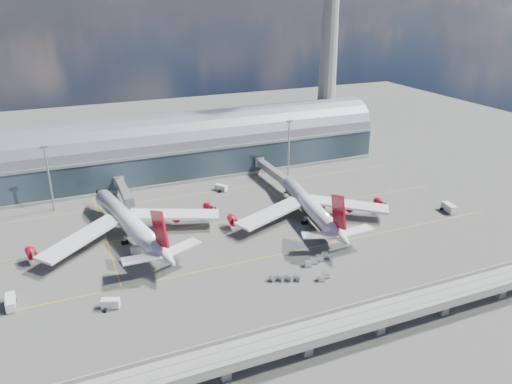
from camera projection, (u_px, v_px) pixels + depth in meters
name	position (u px, v px, depth m)	size (l,w,h in m)	color
ground	(226.00, 249.00, 162.32)	(500.00, 500.00, 0.00)	#474744
taxi_lines	(205.00, 222.00, 181.19)	(200.00, 80.12, 0.01)	gold
terminal	(167.00, 151.00, 224.66)	(200.00, 30.00, 28.00)	#202F36
control_tower	(329.00, 49.00, 244.82)	(19.00, 19.00, 103.00)	gray
guideway	(308.00, 335.00, 113.40)	(220.00, 8.50, 7.20)	gray
floodlight_mast_left	(49.00, 177.00, 185.99)	(3.00, 0.70, 25.70)	gray
floodlight_mast_right	(289.00, 147.00, 222.37)	(3.00, 0.70, 25.70)	gray
airliner_left	(131.00, 224.00, 166.20)	(65.01, 68.45, 20.95)	white
airliner_right	(311.00, 208.00, 180.52)	(60.64, 63.43, 20.14)	white
jet_bridge_left	(123.00, 190.00, 197.04)	(4.40, 28.00, 7.25)	gray
jet_bridge_right	(271.00, 170.00, 218.44)	(4.40, 32.00, 7.25)	gray
service_truck_0	(11.00, 302.00, 131.86)	(2.59, 7.02, 2.89)	silver
service_truck_1	(111.00, 304.00, 131.55)	(5.19, 3.75, 2.74)	silver
service_truck_2	(142.00, 248.00, 160.23)	(7.62, 4.74, 2.67)	silver
service_truck_3	(449.00, 208.00, 189.22)	(3.59, 6.97, 3.21)	silver
service_truck_4	(322.00, 203.00, 193.58)	(4.14, 5.45, 2.87)	silver
service_truck_5	(221.00, 188.00, 209.49)	(4.75, 5.51, 2.57)	silver
cargo_train_0	(317.00, 259.00, 154.19)	(10.27, 4.96, 1.72)	gray
cargo_train_1	(287.00, 278.00, 144.40)	(9.97, 5.37, 1.69)	gray
cargo_train_2	(324.00, 277.00, 144.97)	(4.84, 3.03, 1.57)	gray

